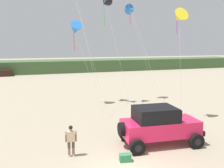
# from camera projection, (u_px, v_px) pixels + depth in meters

# --- Properties ---
(dune_ridge) EXTENTS (90.00, 9.13, 2.54)m
(dune_ridge) POSITION_uv_depth(u_px,v_px,m) (72.00, 66.00, 55.54)
(dune_ridge) COLOR #426038
(dune_ridge) RESTS_ON ground_plane
(jeep) EXTENTS (4.95, 2.77, 2.26)m
(jeep) POSITION_uv_depth(u_px,v_px,m) (159.00, 125.00, 14.07)
(jeep) COLOR #EA2151
(jeep) RESTS_ON ground_plane
(person_watching) EXTENTS (0.62, 0.34, 1.67)m
(person_watching) POSITION_uv_depth(u_px,v_px,m) (71.00, 139.00, 12.59)
(person_watching) COLOR #8C664C
(person_watching) RESTS_ON ground_plane
(cooler_box) EXTENTS (0.62, 0.46, 0.38)m
(cooler_box) POSITION_uv_depth(u_px,v_px,m) (125.00, 158.00, 12.14)
(cooler_box) COLOR #2D7F51
(cooler_box) RESTS_ON ground_plane
(distant_sedan) EXTENTS (4.30, 1.96, 1.20)m
(distant_sedan) POSITION_uv_depth(u_px,v_px,m) (0.00, 73.00, 45.88)
(distant_sedan) COLOR black
(distant_sedan) RESTS_ON ground_plane
(kite_blue_swept) EXTENTS (1.42, 2.44, 8.55)m
(kite_blue_swept) POSITION_uv_depth(u_px,v_px,m) (179.00, 17.00, 18.04)
(kite_blue_swept) COLOR yellow
(kite_blue_swept) RESTS_ON ground_plane
(kite_green_box) EXTENTS (2.10, 4.91, 8.15)m
(kite_green_box) POSITION_uv_depth(u_px,v_px,m) (75.00, 29.00, 22.89)
(kite_green_box) COLOR blue
(kite_green_box) RESTS_ON ground_plane
(kite_orange_streamer) EXTENTS (1.69, 5.45, 10.43)m
(kite_orange_streamer) POSITION_uv_depth(u_px,v_px,m) (106.00, 3.00, 22.54)
(kite_orange_streamer) COLOR black
(kite_orange_streamer) RESTS_ON ground_plane
(kite_purple_stunt) EXTENTS (1.73, 5.79, 9.95)m
(kite_purple_stunt) POSITION_uv_depth(u_px,v_px,m) (132.00, 10.00, 24.33)
(kite_purple_stunt) COLOR blue
(kite_purple_stunt) RESTS_ON ground_plane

